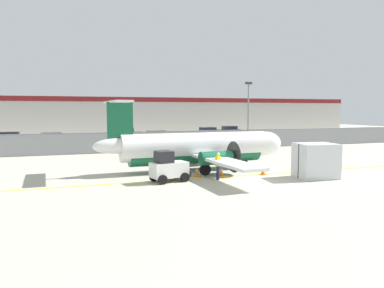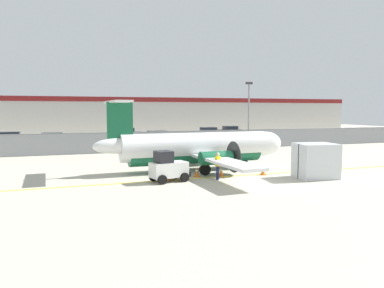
{
  "view_description": "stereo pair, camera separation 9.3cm",
  "coord_description": "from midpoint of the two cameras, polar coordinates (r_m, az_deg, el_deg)",
  "views": [
    {
      "loc": [
        -10.67,
        -19.82,
        4.33
      ],
      "look_at": [
        -1.35,
        6.14,
        1.8
      ],
      "focal_mm": 35.0,
      "sensor_mm": 36.0,
      "label": 1
    },
    {
      "loc": [
        -10.58,
        -19.85,
        4.33
      ],
      "look_at": [
        -1.35,
        6.14,
        1.8
      ],
      "focal_mm": 35.0,
      "sensor_mm": 36.0,
      "label": 2
    }
  ],
  "objects": [
    {
      "name": "traffic_cone_far_left",
      "position": [
        25.41,
        10.87,
        -3.95
      ],
      "size": [
        0.36,
        0.36,
        0.64
      ],
      "color": "orange",
      "rests_on": "ground"
    },
    {
      "name": "commuter_airplane",
      "position": [
        26.88,
        1.32,
        -0.58
      ],
      "size": [
        14.33,
        16.04,
        4.92
      ],
      "rotation": [
        0.0,
        0.0,
        0.03
      ],
      "color": "white",
      "rests_on": "ground"
    },
    {
      "name": "parking_lot_strip",
      "position": [
        50.65,
        -7.38,
        0.36
      ],
      "size": [
        98.0,
        17.0,
        0.12
      ],
      "color": "#38383A",
      "rests_on": "ground"
    },
    {
      "name": "parked_car_0",
      "position": [
        49.99,
        -25.78,
        0.77
      ],
      "size": [
        4.23,
        2.07,
        1.58
      ],
      "rotation": [
        0.0,
        0.0,
        -0.02
      ],
      "color": "#19662D",
      "rests_on": "parking_lot_strip"
    },
    {
      "name": "baggage_tug",
      "position": [
        22.6,
        -3.55,
        -3.61
      ],
      "size": [
        2.5,
        1.77,
        1.88
      ],
      "rotation": [
        0.0,
        0.0,
        0.2
      ],
      "color": "silver",
      "rests_on": "ground"
    },
    {
      "name": "cargo_container",
      "position": [
        25.09,
        18.43,
        -2.43
      ],
      "size": [
        2.64,
        2.29,
        2.2
      ],
      "rotation": [
        0.0,
        0.0,
        -0.13
      ],
      "color": "silver",
      "rests_on": "ground"
    },
    {
      "name": "traffic_cone_near_left",
      "position": [
        23.19,
        -3.67,
        -4.74
      ],
      "size": [
        0.36,
        0.36,
        0.64
      ],
      "color": "orange",
      "rests_on": "ground"
    },
    {
      "name": "parked_car_2",
      "position": [
        44.14,
        -15.08,
        0.59
      ],
      "size": [
        4.32,
        2.26,
        1.58
      ],
      "rotation": [
        0.0,
        0.0,
        -0.08
      ],
      "color": "navy",
      "rests_on": "parking_lot_strip"
    },
    {
      "name": "parked_car_6",
      "position": [
        56.69,
        2.47,
        1.76
      ],
      "size": [
        4.35,
        2.33,
        1.58
      ],
      "rotation": [
        0.0,
        0.0,
        3.24
      ],
      "color": "navy",
      "rests_on": "parking_lot_strip"
    },
    {
      "name": "parked_car_1",
      "position": [
        46.28,
        -20.63,
        0.64
      ],
      "size": [
        4.38,
        2.41,
        1.58
      ],
      "rotation": [
        0.0,
        0.0,
        3.27
      ],
      "color": "black",
      "rests_on": "parking_lot_strip"
    },
    {
      "name": "apron_light_pole",
      "position": [
        40.59,
        8.71,
        5.14
      ],
      "size": [
        0.7,
        0.3,
        7.27
      ],
      "color": "slate",
      "rests_on": "ground"
    },
    {
      "name": "traffic_cone_far_right",
      "position": [
        24.22,
        0.83,
        -4.3
      ],
      "size": [
        0.36,
        0.36,
        0.64
      ],
      "color": "orange",
      "rests_on": "ground"
    },
    {
      "name": "background_building",
      "position": [
        68.66,
        -10.68,
        4.25
      ],
      "size": [
        91.0,
        8.1,
        6.5
      ],
      "color": "beige",
      "rests_on": "ground"
    },
    {
      "name": "parked_car_3",
      "position": [
        54.93,
        -9.78,
        1.57
      ],
      "size": [
        4.36,
        2.36,
        1.58
      ],
      "rotation": [
        0.0,
        0.0,
        -0.11
      ],
      "color": "navy",
      "rests_on": "parking_lot_strip"
    },
    {
      "name": "parked_car_5",
      "position": [
        46.98,
        2.08,
        1.04
      ],
      "size": [
        4.27,
        2.15,
        1.58
      ],
      "rotation": [
        0.0,
        0.0,
        0.04
      ],
      "color": "#19662D",
      "rests_on": "parking_lot_strip"
    },
    {
      "name": "perimeter_fence",
      "position": [
        39.43,
        -3.86,
        0.55
      ],
      "size": [
        98.0,
        0.1,
        2.1
      ],
      "color": "gray",
      "rests_on": "ground"
    },
    {
      "name": "parked_car_4",
      "position": [
        47.59,
        -5.42,
        1.07
      ],
      "size": [
        4.39,
        2.45,
        1.58
      ],
      "rotation": [
        0.0,
        0.0,
        3.28
      ],
      "color": "black",
      "rests_on": "parking_lot_strip"
    },
    {
      "name": "ground_crew_worker",
      "position": [
        23.24,
        4.05,
        -3.13
      ],
      "size": [
        0.47,
        0.5,
        1.7
      ],
      "rotation": [
        0.0,
        0.0,
        2.53
      ],
      "color": "#191E4C",
      "rests_on": "ground"
    },
    {
      "name": "ground_plane",
      "position": [
        24.67,
        6.31,
        -4.89
      ],
      "size": [
        140.0,
        140.0,
        0.01
      ],
      "color": "#B2AD99"
    },
    {
      "name": "traffic_cone_near_right",
      "position": [
        24.55,
        4.58,
        -4.19
      ],
      "size": [
        0.36,
        0.36,
        0.64
      ],
      "color": "orange",
      "rests_on": "ground"
    },
    {
      "name": "parked_car_7",
      "position": [
        61.15,
        5.8,
        1.99
      ],
      "size": [
        4.3,
        2.21,
        1.58
      ],
      "rotation": [
        0.0,
        0.0,
        3.08
      ],
      "color": "black",
      "rests_on": "parking_lot_strip"
    }
  ]
}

